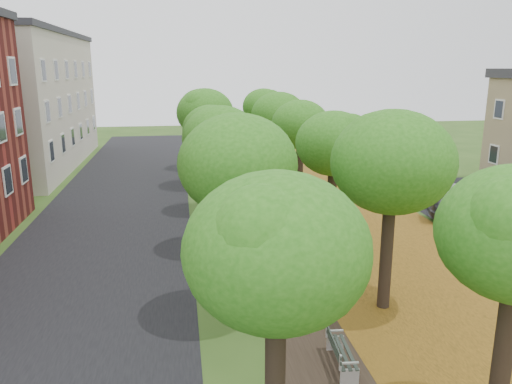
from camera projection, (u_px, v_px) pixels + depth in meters
name	position (u px, v px, depth m)	size (l,w,h in m)	color
street_asphalt	(106.00, 234.00, 23.67)	(8.00, 70.00, 0.01)	black
footpath	(262.00, 226.00, 24.77)	(3.20, 70.00, 0.01)	black
leaf_verge	(358.00, 222.00, 25.51)	(7.50, 70.00, 0.01)	#95631B
parking_lot	(498.00, 210.00, 27.71)	(9.00, 16.00, 0.01)	black
tree_row_west	(216.00, 136.00, 23.34)	(3.43, 33.43, 6.04)	black
tree_row_east	(315.00, 134.00, 24.05)	(3.43, 33.43, 6.04)	black
building_cream	(6.00, 100.00, 38.27)	(10.30, 20.30, 10.40)	beige
bench	(340.00, 352.00, 13.12)	(0.63, 1.75, 0.81)	#27312A
car_red	(510.00, 222.00, 23.38)	(1.35, 3.87, 1.28)	maroon
car_grey	(480.00, 209.00, 25.14)	(2.02, 4.96, 1.44)	#34343A
car_white	(461.00, 195.00, 28.38)	(2.04, 4.42, 1.23)	silver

